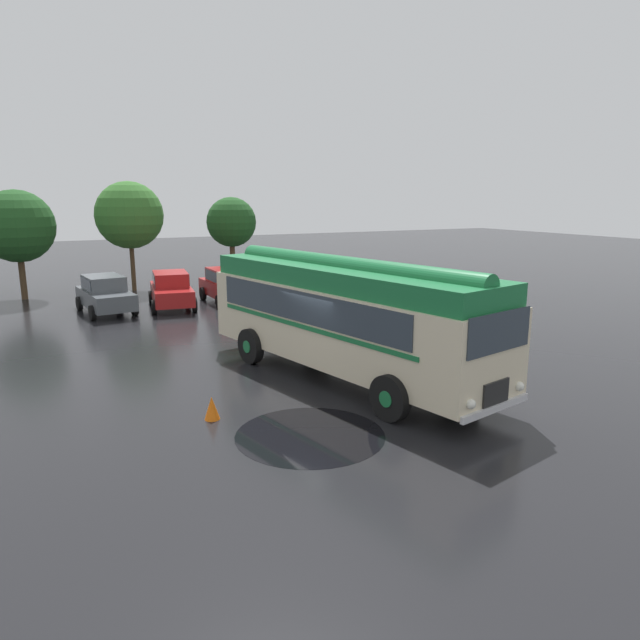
# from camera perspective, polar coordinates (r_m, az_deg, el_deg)

# --- Properties ---
(ground_plane) EXTENTS (120.00, 120.00, 0.00)m
(ground_plane) POSITION_cam_1_polar(r_m,az_deg,el_deg) (16.34, 1.56, -5.92)
(ground_plane) COLOR black
(vintage_bus) EXTENTS (4.55, 10.38, 3.49)m
(vintage_bus) POSITION_cam_1_polar(r_m,az_deg,el_deg) (16.01, 2.44, 0.71)
(vintage_bus) COLOR beige
(vintage_bus) RESTS_ON ground
(car_near_left) EXTENTS (2.34, 4.38, 1.66)m
(car_near_left) POSITION_cam_1_polar(r_m,az_deg,el_deg) (27.16, -20.69, 2.45)
(car_near_left) COLOR #4C5156
(car_near_left) RESTS_ON ground
(car_mid_left) EXTENTS (2.38, 4.39, 1.66)m
(car_mid_left) POSITION_cam_1_polar(r_m,az_deg,el_deg) (27.51, -14.65, 2.96)
(car_mid_left) COLOR maroon
(car_mid_left) RESTS_ON ground
(car_mid_right) EXTENTS (2.02, 4.23, 1.66)m
(car_mid_right) POSITION_cam_1_polar(r_m,az_deg,el_deg) (28.31, -9.24, 3.45)
(car_mid_right) COLOR maroon
(car_mid_right) RESTS_ON ground
(car_far_right) EXTENTS (2.20, 4.32, 1.66)m
(car_far_right) POSITION_cam_1_polar(r_m,az_deg,el_deg) (30.12, -4.71, 4.09)
(car_far_right) COLOR #144C28
(car_far_right) RESTS_ON ground
(tree_left_of_centre) EXTENTS (3.58, 3.58, 5.46)m
(tree_left_of_centre) POSITION_cam_1_polar(r_m,az_deg,el_deg) (32.23, -28.07, 8.34)
(tree_left_of_centre) COLOR #4C3823
(tree_left_of_centre) RESTS_ON ground
(tree_centre) EXTENTS (3.62, 3.62, 5.92)m
(tree_centre) POSITION_cam_1_polar(r_m,az_deg,el_deg) (33.10, -18.46, 9.76)
(tree_centre) COLOR #4C3823
(tree_centre) RESTS_ON ground
(tree_right_of_centre) EXTENTS (2.89, 2.89, 5.08)m
(tree_right_of_centre) POSITION_cam_1_polar(r_m,az_deg,el_deg) (34.34, -8.79, 9.58)
(tree_right_of_centre) COLOR #4C3823
(tree_right_of_centre) RESTS_ON ground
(traffic_cone) EXTENTS (0.36, 0.36, 0.55)m
(traffic_cone) POSITION_cam_1_polar(r_m,az_deg,el_deg) (13.65, -10.76, -8.64)
(traffic_cone) COLOR orange
(traffic_cone) RESTS_ON ground
(puddle_patch) EXTENTS (3.28, 3.28, 0.01)m
(puddle_patch) POSITION_cam_1_polar(r_m,az_deg,el_deg) (12.68, -1.00, -11.41)
(puddle_patch) COLOR black
(puddle_patch) RESTS_ON ground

